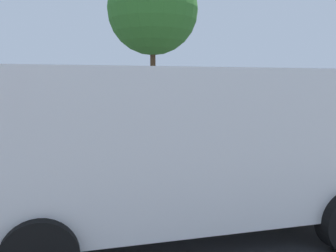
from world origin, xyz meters
name	(u,v)px	position (x,y,z in m)	size (l,w,h in m)	color
lane_marking_centre	(196,220)	(3.00, 0.00, 0.01)	(28.00, 0.16, 0.01)	#E0D14C
white_van	(182,142)	(2.62, -0.47, 1.27)	(5.20, 2.26, 2.20)	white
tree_left_verge	(153,9)	(4.47, 8.91, 4.84)	(3.40, 3.40, 6.55)	#513823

